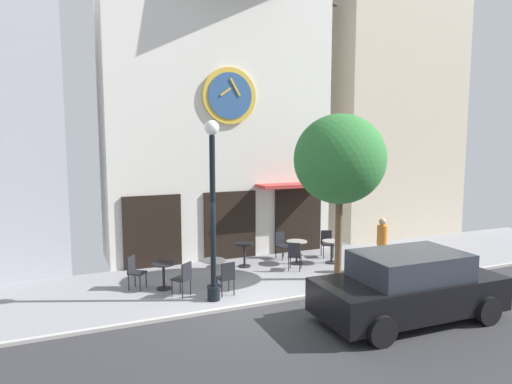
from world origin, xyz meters
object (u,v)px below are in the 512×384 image
at_px(street_tree, 340,160).
at_px(cafe_table_rightmost, 244,251).
at_px(cafe_chair_facing_wall, 327,241).
at_px(cafe_chair_outer, 295,254).
at_px(street_lamp, 213,211).
at_px(cafe_table_center, 164,272).
at_px(cafe_chair_near_lamp, 227,276).
at_px(cafe_table_center_left, 297,248).
at_px(cafe_chair_near_tree, 134,270).
at_px(cafe_chair_facing_street, 281,243).
at_px(parked_car_black, 409,287).
at_px(cafe_table_near_door, 332,248).
at_px(cafe_table_near_curb, 214,269).
at_px(pedestrian_orange, 382,244).
at_px(cafe_chair_right_end, 184,276).

height_order(street_tree, cafe_table_rightmost, street_tree).
height_order(cafe_chair_facing_wall, cafe_chair_outer, same).
bearing_deg(street_lamp, cafe_table_center, 125.89).
relative_size(cafe_table_center, cafe_chair_near_lamp, 0.80).
bearing_deg(cafe_table_center_left, cafe_chair_near_tree, -175.32).
bearing_deg(cafe_chair_near_tree, cafe_chair_facing_street, 13.75).
distance_m(cafe_table_center, cafe_chair_facing_wall, 6.03).
bearing_deg(parked_car_black, cafe_table_rightmost, 108.54).
relative_size(street_lamp, cafe_table_near_door, 6.07).
height_order(cafe_table_center, cafe_table_center_left, cafe_table_center_left).
bearing_deg(cafe_table_rightmost, cafe_chair_facing_street, 16.37).
bearing_deg(street_lamp, cafe_table_near_curb, 71.44).
bearing_deg(cafe_chair_outer, cafe_chair_near_lamp, -154.81).
height_order(street_tree, cafe_chair_facing_street, street_tree).
distance_m(cafe_table_center_left, cafe_chair_facing_street, 0.83).
bearing_deg(street_lamp, parked_car_black, -38.49).
xyz_separation_m(cafe_table_center_left, parked_car_black, (0.12, -5.04, 0.24)).
distance_m(cafe_table_near_door, parked_car_black, 4.78).
relative_size(street_lamp, pedestrian_orange, 2.70).
relative_size(cafe_table_rightmost, cafe_chair_facing_street, 0.84).
xyz_separation_m(cafe_table_center_left, cafe_table_near_door, (1.10, -0.37, -0.03)).
xyz_separation_m(street_lamp, cafe_table_near_door, (4.64, 1.76, -1.80)).
height_order(cafe_table_near_door, cafe_chair_facing_wall, cafe_chair_facing_wall).
distance_m(cafe_chair_facing_street, parked_car_black, 5.87).
height_order(cafe_table_rightmost, cafe_chair_near_lamp, cafe_chair_near_lamp).
distance_m(cafe_table_rightmost, cafe_chair_facing_wall, 3.09).
bearing_deg(cafe_table_near_door, street_lamp, -159.24).
height_order(pedestrian_orange, parked_car_black, pedestrian_orange).
bearing_deg(cafe_table_center, cafe_table_rightmost, 21.98).
bearing_deg(cafe_table_near_door, cafe_chair_right_end, -167.41).
height_order(cafe_table_near_curb, parked_car_black, parked_car_black).
bearing_deg(cafe_chair_near_tree, street_lamp, -45.05).
relative_size(street_tree, cafe_chair_outer, 5.30).
xyz_separation_m(cafe_chair_right_end, parked_car_black, (4.28, -3.50, 0.23)).
xyz_separation_m(cafe_chair_facing_wall, cafe_chair_near_lamp, (-4.52, -2.33, 0.00)).
bearing_deg(parked_car_black, cafe_table_center_left, 91.39).
bearing_deg(cafe_chair_facing_wall, street_lamp, -152.88).
distance_m(cafe_table_near_curb, cafe_chair_outer, 2.82).
xyz_separation_m(cafe_chair_right_end, cafe_chair_near_tree, (-1.08, 1.12, 0.00)).
relative_size(cafe_chair_facing_wall, parked_car_black, 0.21).
relative_size(cafe_chair_near_lamp, parked_car_black, 0.21).
relative_size(cafe_chair_facing_wall, cafe_chair_facing_street, 1.00).
distance_m(cafe_table_center, cafe_chair_near_tree, 0.80).
bearing_deg(cafe_chair_right_end, street_tree, -4.63).
height_order(cafe_table_rightmost, cafe_table_center_left, same).
bearing_deg(cafe_chair_facing_wall, cafe_table_near_curb, -161.42).
bearing_deg(cafe_table_near_door, cafe_chair_outer, -169.10).
xyz_separation_m(cafe_table_near_curb, cafe_chair_outer, (2.78, 0.48, 0.01)).
distance_m(cafe_table_center, cafe_table_rightmost, 3.05).
bearing_deg(cafe_table_center, cafe_table_center_left, 9.78).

